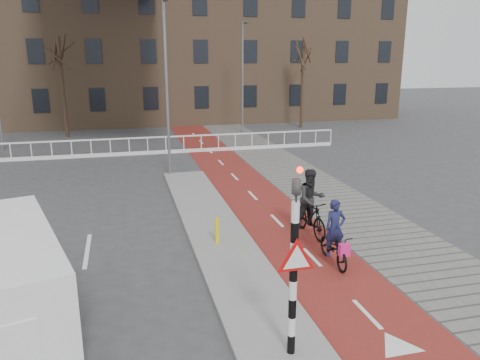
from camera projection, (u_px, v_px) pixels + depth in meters
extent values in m
plane|color=#38383A|center=(285.00, 300.00, 10.57)|extent=(120.00, 120.00, 0.00)
cube|color=maroon|center=(240.00, 182.00, 20.29)|extent=(2.50, 60.00, 0.01)
cube|color=slate|center=(300.00, 178.00, 20.95)|extent=(3.00, 60.00, 0.01)
cube|color=gray|center=(219.00, 236.00, 14.13)|extent=(1.80, 16.00, 0.12)
cylinder|color=black|center=(293.00, 280.00, 8.15)|extent=(0.14, 0.14, 2.88)
imported|color=black|center=(296.00, 179.00, 7.67)|extent=(0.13, 0.16, 0.80)
cylinder|color=#FF0C05|center=(300.00, 170.00, 7.50)|extent=(0.11, 0.02, 0.11)
cylinder|color=yellow|center=(217.00, 230.00, 13.39)|extent=(0.12, 0.12, 0.76)
imported|color=black|center=(334.00, 248.00, 12.31)|extent=(0.62, 1.67, 0.87)
imported|color=#191C42|center=(335.00, 228.00, 12.17)|extent=(0.56, 0.38, 1.51)
cube|color=#E3207B|center=(344.00, 250.00, 11.76)|extent=(0.27, 0.18, 0.32)
imported|color=black|center=(310.00, 217.00, 14.21)|extent=(0.71, 1.99, 1.17)
imported|color=black|center=(311.00, 199.00, 14.07)|extent=(0.95, 0.77, 1.84)
cube|color=white|center=(2.00, 282.00, 9.06)|extent=(3.19, 5.19, 1.94)
cube|color=#1C841E|center=(57.00, 281.00, 9.31)|extent=(0.87, 2.99, 0.55)
cylinder|color=black|center=(67.00, 348.00, 8.28)|extent=(0.42, 0.72, 0.68)
cylinder|color=black|center=(40.00, 275.00, 11.03)|extent=(0.42, 0.72, 0.68)
cube|color=silver|center=(90.00, 140.00, 25.04)|extent=(28.00, 0.08, 0.08)
cube|color=silver|center=(92.00, 155.00, 25.26)|extent=(28.00, 0.10, 0.20)
cube|color=#7F6047|center=(121.00, 47.00, 38.25)|extent=(46.00, 10.00, 12.00)
cylinder|color=black|center=(63.00, 88.00, 30.73)|extent=(0.22, 0.22, 6.55)
cylinder|color=black|center=(302.00, 85.00, 34.87)|extent=(0.23, 0.23, 6.38)
cylinder|color=slate|center=(167.00, 92.00, 20.40)|extent=(0.12, 0.12, 7.63)
cylinder|color=slate|center=(243.00, 79.00, 32.33)|extent=(0.12, 0.12, 7.53)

